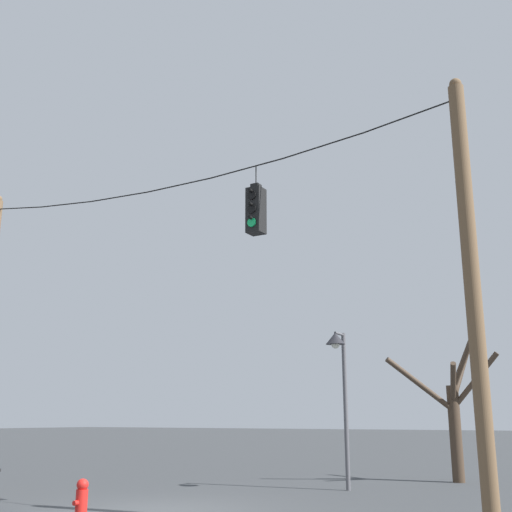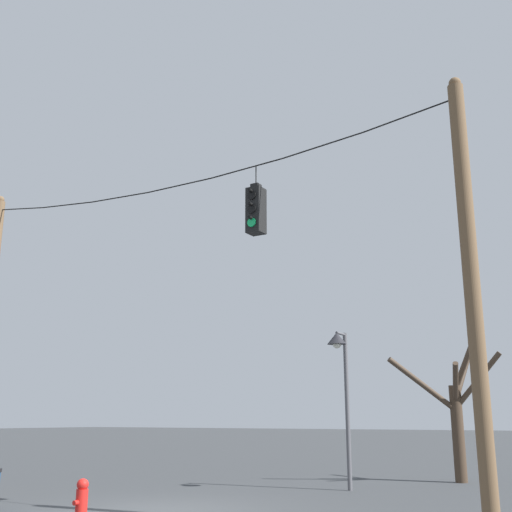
# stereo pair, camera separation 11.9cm
# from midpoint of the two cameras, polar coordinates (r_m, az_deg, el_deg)

# --- Properties ---
(ground_plane) EXTENTS (200.00, 200.00, 0.00)m
(ground_plane) POSITION_cam_midpoint_polar(r_m,az_deg,el_deg) (14.30, -8.30, -21.50)
(ground_plane) COLOR #383A3D
(utility_pole_right) EXTENTS (0.29, 0.29, 8.12)m
(utility_pole_right) POSITION_cam_midpoint_polar(r_m,az_deg,el_deg) (11.82, 18.93, -2.71)
(utility_pole_right) COLOR brown
(utility_pole_right) RESTS_ON ground_plane
(span_wire) EXTENTS (13.04, 0.03, 0.53)m
(span_wire) POSITION_cam_midpoint_polar(r_m,az_deg,el_deg) (15.43, -6.64, 6.82)
(span_wire) COLOR black
(traffic_light_over_intersection) EXTENTS (0.34, 0.46, 1.55)m
(traffic_light_over_intersection) POSITION_cam_midpoint_polar(r_m,az_deg,el_deg) (13.91, 0.23, 4.11)
(traffic_light_over_intersection) COLOR black
(street_lamp) EXTENTS (0.52, 0.89, 4.15)m
(street_lamp) POSITION_cam_midpoint_polar(r_m,az_deg,el_deg) (17.75, 7.74, -9.61)
(street_lamp) COLOR #515156
(street_lamp) RESTS_ON ground_plane
(bare_tree) EXTENTS (3.10, 2.76, 4.32)m
(bare_tree) POSITION_cam_midpoint_polar(r_m,az_deg,el_deg) (20.82, 17.59, -12.85)
(bare_tree) COLOR #423326
(bare_tree) RESTS_ON ground_plane
(fire_hydrant) EXTENTS (0.22, 0.30, 0.75)m
(fire_hydrant) POSITION_cam_midpoint_polar(r_m,az_deg,el_deg) (13.11, -14.97, -20.18)
(fire_hydrant) COLOR red
(fire_hydrant) RESTS_ON ground_plane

